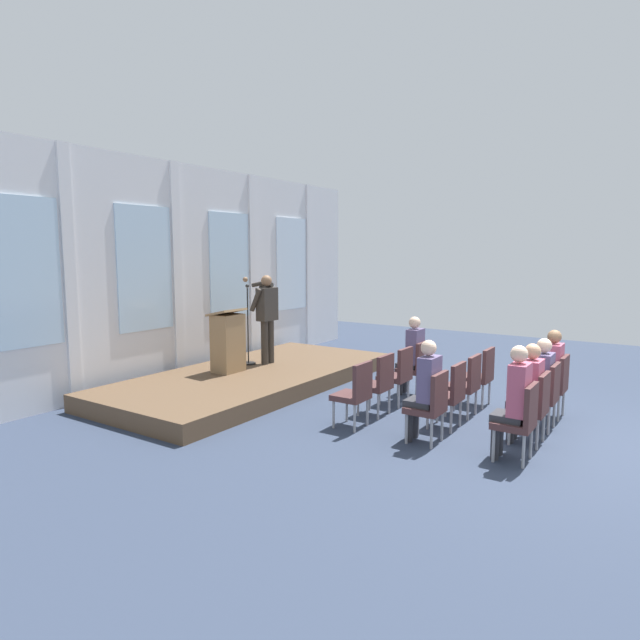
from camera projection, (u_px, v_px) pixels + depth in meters
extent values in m
plane|color=#2D384C|center=(554.00, 440.00, 7.17)|extent=(17.68, 17.68, 0.00)
cube|color=silver|center=(189.00, 272.00, 10.65)|extent=(10.91, 0.10, 4.12)
cube|color=silver|center=(22.00, 273.00, 7.90)|extent=(1.17, 0.04, 2.21)
cube|color=silver|center=(69.00, 277.00, 8.53)|extent=(0.20, 0.08, 4.12)
cube|color=silver|center=(145.00, 269.00, 9.71)|extent=(1.17, 0.04, 2.21)
cube|color=silver|center=(177.00, 273.00, 10.33)|extent=(0.20, 0.08, 4.12)
cube|color=silver|center=(230.00, 266.00, 11.51)|extent=(1.17, 0.04, 2.21)
cube|color=silver|center=(252.00, 269.00, 12.13)|extent=(0.20, 0.08, 4.12)
cube|color=silver|center=(291.00, 264.00, 13.31)|extent=(1.17, 0.04, 2.21)
cube|color=silver|center=(308.00, 267.00, 13.93)|extent=(0.20, 0.08, 4.12)
cube|color=brown|center=(253.00, 378.00, 10.00)|extent=(5.79, 2.63, 0.29)
cylinder|color=#332D28|center=(265.00, 343.00, 10.51)|extent=(0.14, 0.14, 0.85)
cylinder|color=#332D28|center=(270.00, 341.00, 10.66)|extent=(0.14, 0.14, 0.85)
cube|color=#332D28|center=(267.00, 304.00, 10.49)|extent=(0.42, 0.22, 0.63)
cube|color=#B28C19|center=(262.00, 300.00, 10.55)|extent=(0.06, 0.01, 0.38)
sphere|color=#8C6647|center=(266.00, 281.00, 10.44)|extent=(0.21, 0.21, 0.21)
cylinder|color=#332D28|center=(256.00, 300.00, 10.33)|extent=(0.09, 0.28, 0.45)
cylinder|color=#332D28|center=(266.00, 286.00, 10.64)|extent=(0.15, 0.36, 0.15)
cylinder|color=#332D28|center=(259.00, 284.00, 10.66)|extent=(0.11, 0.34, 0.15)
sphere|color=#8C6647|center=(245.00, 279.00, 10.71)|extent=(0.10, 0.10, 0.10)
cylinder|color=black|center=(249.00, 363.00, 10.57)|extent=(0.28, 0.28, 0.03)
cylinder|color=black|center=(248.00, 326.00, 10.47)|extent=(0.02, 0.02, 1.45)
sphere|color=#262626|center=(247.00, 286.00, 10.38)|extent=(0.07, 0.07, 0.07)
cube|color=#93724C|center=(228.00, 343.00, 9.85)|extent=(0.52, 0.40, 1.05)
cube|color=#93724C|center=(226.00, 312.00, 9.79)|extent=(0.60, 0.48, 0.14)
cylinder|color=#99999E|center=(347.00, 408.00, 7.91)|extent=(0.04, 0.04, 0.40)
cylinder|color=#99999E|center=(334.00, 414.00, 7.61)|extent=(0.04, 0.04, 0.40)
cylinder|color=#99999E|center=(367.00, 412.00, 7.72)|extent=(0.04, 0.04, 0.40)
cylinder|color=#99999E|center=(355.00, 418.00, 7.42)|extent=(0.04, 0.04, 0.40)
cube|color=#4C2D2D|center=(351.00, 397.00, 7.63)|extent=(0.46, 0.44, 0.08)
cube|color=#4C2D2D|center=(363.00, 379.00, 7.50)|extent=(0.46, 0.06, 0.46)
cylinder|color=#99999E|center=(370.00, 398.00, 8.48)|extent=(0.04, 0.04, 0.40)
cylinder|color=#99999E|center=(358.00, 403.00, 8.18)|extent=(0.04, 0.04, 0.40)
cylinder|color=#99999E|center=(389.00, 401.00, 8.29)|extent=(0.04, 0.04, 0.40)
cylinder|color=#99999E|center=(378.00, 406.00, 7.99)|extent=(0.04, 0.04, 0.40)
cube|color=#4C2D2D|center=(374.00, 386.00, 8.20)|extent=(0.46, 0.44, 0.08)
cube|color=#4C2D2D|center=(386.00, 370.00, 8.07)|extent=(0.46, 0.06, 0.46)
cylinder|color=#99999E|center=(389.00, 388.00, 9.05)|extent=(0.04, 0.04, 0.40)
cylinder|color=#99999E|center=(379.00, 393.00, 8.75)|extent=(0.04, 0.04, 0.40)
cylinder|color=#99999E|center=(408.00, 391.00, 8.86)|extent=(0.04, 0.04, 0.40)
cylinder|color=#99999E|center=(399.00, 396.00, 8.56)|extent=(0.04, 0.04, 0.40)
cube|color=#4C2D2D|center=(394.00, 378.00, 8.77)|extent=(0.46, 0.44, 0.08)
cube|color=#4C2D2D|center=(405.00, 363.00, 8.64)|extent=(0.46, 0.06, 0.46)
cylinder|color=#99999E|center=(407.00, 380.00, 9.62)|extent=(0.04, 0.04, 0.40)
cylinder|color=#99999E|center=(398.00, 384.00, 9.32)|extent=(0.04, 0.04, 0.40)
cylinder|color=#99999E|center=(425.00, 383.00, 9.43)|extent=(0.04, 0.04, 0.40)
cylinder|color=#99999E|center=(417.00, 387.00, 9.13)|extent=(0.04, 0.04, 0.40)
cube|color=#4C2D2D|center=(412.00, 370.00, 9.34)|extent=(0.46, 0.44, 0.08)
cube|color=#4C2D2D|center=(423.00, 356.00, 9.20)|extent=(0.46, 0.06, 0.46)
cylinder|color=#2D2D33|center=(400.00, 382.00, 9.40)|extent=(0.10, 0.10, 0.44)
cylinder|color=#2D2D33|center=(404.00, 380.00, 9.54)|extent=(0.10, 0.10, 0.44)
cube|color=#2D2D33|center=(409.00, 366.00, 9.37)|extent=(0.34, 0.36, 0.12)
cube|color=#594C72|center=(415.00, 346.00, 9.26)|extent=(0.36, 0.20, 0.59)
sphere|color=beige|center=(415.00, 322.00, 9.22)|extent=(0.20, 0.20, 0.20)
cylinder|color=#99999E|center=(418.00, 421.00, 7.30)|extent=(0.04, 0.04, 0.40)
cylinder|color=#99999E|center=(407.00, 429.00, 7.00)|extent=(0.04, 0.04, 0.40)
cylinder|color=#99999E|center=(442.00, 426.00, 7.11)|extent=(0.04, 0.04, 0.40)
cylinder|color=#99999E|center=(431.00, 433.00, 6.81)|extent=(0.04, 0.04, 0.40)
cube|color=#4C2D2D|center=(425.00, 409.00, 7.02)|extent=(0.46, 0.44, 0.08)
cube|color=#4C2D2D|center=(439.00, 391.00, 6.88)|extent=(0.46, 0.06, 0.46)
cylinder|color=#2D2D33|center=(409.00, 425.00, 7.08)|extent=(0.10, 0.10, 0.44)
cylinder|color=#2D2D33|center=(414.00, 421.00, 7.22)|extent=(0.10, 0.10, 0.44)
cube|color=#2D2D33|center=(421.00, 404.00, 7.05)|extent=(0.34, 0.36, 0.12)
cube|color=#594C72|center=(429.00, 379.00, 6.94)|extent=(0.36, 0.20, 0.58)
sphere|color=beige|center=(429.00, 348.00, 6.91)|extent=(0.20, 0.20, 0.20)
cylinder|color=#99999E|center=(437.00, 409.00, 7.86)|extent=(0.04, 0.04, 0.40)
cylinder|color=#99999E|center=(428.00, 415.00, 7.57)|extent=(0.04, 0.04, 0.40)
cylinder|color=#99999E|center=(460.00, 413.00, 7.68)|extent=(0.04, 0.04, 0.40)
cylinder|color=#99999E|center=(451.00, 419.00, 7.38)|extent=(0.04, 0.04, 0.40)
cube|color=#4C2D2D|center=(444.00, 397.00, 7.59)|extent=(0.46, 0.44, 0.08)
cube|color=#4C2D2D|center=(458.00, 380.00, 7.45)|extent=(0.46, 0.06, 0.46)
cylinder|color=#99999E|center=(454.00, 398.00, 8.43)|extent=(0.04, 0.04, 0.40)
cylinder|color=#99999E|center=(446.00, 404.00, 8.14)|extent=(0.04, 0.04, 0.40)
cylinder|color=#99999E|center=(476.00, 402.00, 8.25)|extent=(0.04, 0.04, 0.40)
cylinder|color=#99999E|center=(468.00, 407.00, 7.95)|extent=(0.04, 0.04, 0.40)
cube|color=#4C2D2D|center=(461.00, 387.00, 8.16)|extent=(0.46, 0.44, 0.08)
cube|color=#4C2D2D|center=(474.00, 371.00, 8.02)|extent=(0.46, 0.06, 0.46)
cylinder|color=#99999E|center=(469.00, 389.00, 9.00)|extent=(0.04, 0.04, 0.40)
cylinder|color=#99999E|center=(461.00, 394.00, 8.71)|extent=(0.04, 0.04, 0.40)
cylinder|color=#99999E|center=(489.00, 392.00, 8.82)|extent=(0.04, 0.04, 0.40)
cylinder|color=#99999E|center=(482.00, 397.00, 8.52)|extent=(0.04, 0.04, 0.40)
cube|color=#4C2D2D|center=(476.00, 378.00, 8.73)|extent=(0.46, 0.44, 0.08)
cube|color=#4C2D2D|center=(488.00, 363.00, 8.59)|extent=(0.46, 0.06, 0.46)
cylinder|color=#99999E|center=(502.00, 437.00, 6.68)|extent=(0.04, 0.04, 0.40)
cylinder|color=#99999E|center=(493.00, 446.00, 6.39)|extent=(0.04, 0.04, 0.40)
cylinder|color=#99999E|center=(531.00, 442.00, 6.50)|extent=(0.04, 0.04, 0.40)
cylinder|color=#99999E|center=(524.00, 451.00, 6.20)|extent=(0.04, 0.04, 0.40)
cube|color=#4C2D2D|center=(513.00, 424.00, 6.41)|extent=(0.46, 0.44, 0.08)
cube|color=#4C2D2D|center=(531.00, 404.00, 6.27)|extent=(0.46, 0.06, 0.46)
cylinder|color=#2D2D33|center=(495.00, 442.00, 6.46)|extent=(0.10, 0.10, 0.44)
cylinder|color=#2D2D33|center=(499.00, 437.00, 6.61)|extent=(0.10, 0.10, 0.44)
cube|color=#2D2D33|center=(508.00, 418.00, 6.44)|extent=(0.34, 0.36, 0.12)
cube|color=#B24C66|center=(519.00, 389.00, 6.33)|extent=(0.36, 0.20, 0.61)
sphere|color=beige|center=(519.00, 354.00, 6.29)|extent=(0.20, 0.20, 0.20)
cylinder|color=#99999E|center=(516.00, 422.00, 7.25)|extent=(0.04, 0.04, 0.40)
cylinder|color=#99999E|center=(509.00, 430.00, 6.96)|extent=(0.04, 0.04, 0.40)
cylinder|color=#99999E|center=(543.00, 427.00, 7.07)|extent=(0.04, 0.04, 0.40)
cylinder|color=#99999E|center=(537.00, 435.00, 6.77)|extent=(0.04, 0.04, 0.40)
cube|color=#4C2D2D|center=(527.00, 410.00, 6.98)|extent=(0.46, 0.44, 0.08)
cube|color=#4C2D2D|center=(544.00, 392.00, 6.84)|extent=(0.46, 0.06, 0.46)
cylinder|color=#2D2D33|center=(510.00, 426.00, 7.03)|extent=(0.10, 0.10, 0.44)
cylinder|color=#2D2D33|center=(514.00, 422.00, 7.18)|extent=(0.10, 0.10, 0.44)
cube|color=#2D2D33|center=(523.00, 405.00, 7.01)|extent=(0.34, 0.36, 0.12)
cube|color=#B24C66|center=(533.00, 381.00, 6.90)|extent=(0.36, 0.20, 0.54)
sphere|color=tan|center=(533.00, 351.00, 6.87)|extent=(0.20, 0.20, 0.20)
cylinder|color=#99999E|center=(529.00, 410.00, 7.82)|extent=(0.04, 0.04, 0.40)
cylinder|color=#99999E|center=(523.00, 416.00, 7.53)|extent=(0.04, 0.04, 0.40)
cylinder|color=#99999E|center=(554.00, 414.00, 7.64)|extent=(0.04, 0.04, 0.40)
cylinder|color=#99999E|center=(549.00, 420.00, 7.34)|extent=(0.04, 0.04, 0.40)
cube|color=#4C2D2D|center=(539.00, 398.00, 7.55)|extent=(0.46, 0.44, 0.08)
cube|color=#4C2D2D|center=(555.00, 381.00, 7.41)|extent=(0.46, 0.06, 0.46)
cylinder|color=#2D2D33|center=(523.00, 413.00, 7.60)|extent=(0.10, 0.10, 0.44)
cylinder|color=#2D2D33|center=(527.00, 410.00, 7.75)|extent=(0.10, 0.10, 0.44)
cube|color=#2D2D33|center=(535.00, 393.00, 7.58)|extent=(0.34, 0.36, 0.12)
cube|color=#594C72|center=(544.00, 372.00, 7.48)|extent=(0.36, 0.20, 0.51)
sphere|color=beige|center=(544.00, 346.00, 7.44)|extent=(0.20, 0.20, 0.20)
cylinder|color=#99999E|center=(539.00, 399.00, 8.39)|extent=(0.04, 0.04, 0.40)
cylinder|color=#99999E|center=(534.00, 404.00, 8.10)|extent=(0.04, 0.04, 0.40)
cylinder|color=#99999E|center=(563.00, 402.00, 8.21)|extent=(0.04, 0.04, 0.40)
cylinder|color=#99999E|center=(559.00, 408.00, 7.91)|extent=(0.04, 0.04, 0.40)
cube|color=#4C2D2D|center=(550.00, 388.00, 8.12)|extent=(0.46, 0.44, 0.08)
cube|color=#4C2D2D|center=(564.00, 372.00, 7.98)|extent=(0.46, 0.06, 0.46)
cylinder|color=#2D2D33|center=(535.00, 402.00, 8.17)|extent=(0.10, 0.10, 0.44)
cylinder|color=#2D2D33|center=(537.00, 399.00, 8.32)|extent=(0.10, 0.10, 0.44)
cube|color=#2D2D33|center=(545.00, 383.00, 8.15)|extent=(0.34, 0.36, 0.12)
cube|color=#B24C66|center=(555.00, 362.00, 8.04)|extent=(0.36, 0.20, 0.55)
sphere|color=#8C6647|center=(555.00, 337.00, 8.01)|extent=(0.20, 0.20, 0.20)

